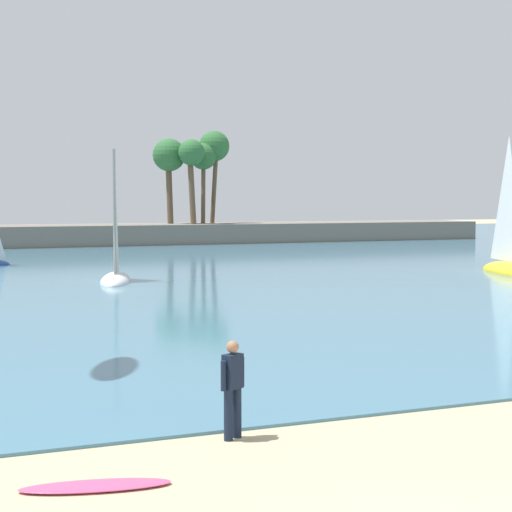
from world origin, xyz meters
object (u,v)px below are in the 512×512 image
Objects in this scene: person_at_waterline at (233,386)px; surfboard at (96,486)px; sailboat_mid_bay at (116,269)px; sailboat_toward_headland at (512,258)px.

person_at_waterline is 3.14m from surfboard.
sailboat_mid_bay is (3.91, 26.50, -0.22)m from person_at_waterline.
sailboat_toward_headland reaches higher than sailboat_mid_bay.
sailboat_toward_headland is (27.15, 24.71, 0.85)m from surfboard.
sailboat_mid_bay is 20.90m from sailboat_toward_headland.
person_at_waterline is at bearing -98.38° from sailboat_mid_bay.
person_at_waterline is 0.79× the size of surfboard.
person_at_waterline is at bearing 42.35° from surfboard.
sailboat_toward_headland is at bearing 54.16° from surfboard.
sailboat_mid_bay is at bearing 81.62° from person_at_waterline.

